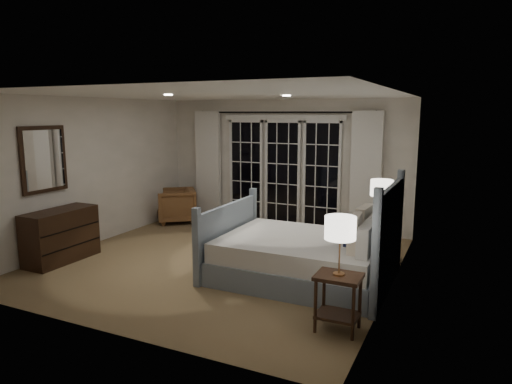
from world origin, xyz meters
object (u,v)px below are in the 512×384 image
at_px(nightstand_left, 338,294).
at_px(nightstand_right, 379,236).
at_px(lamp_right, 382,188).
at_px(lamp_left, 340,228).
at_px(dresser, 61,236).
at_px(bed, 306,255).
at_px(armchair, 176,205).

xyz_separation_m(nightstand_left, nightstand_right, (-0.02, 2.39, 0.02)).
distance_m(nightstand_left, lamp_right, 2.50).
bearing_deg(nightstand_right, lamp_left, -89.62).
relative_size(nightstand_left, dresser, 0.54).
relative_size(lamp_left, lamp_right, 0.97).
bearing_deg(nightstand_left, lamp_left, -26.57).
distance_m(nightstand_right, lamp_right, 0.72).
xyz_separation_m(nightstand_right, dresser, (-4.41, -1.96, -0.02)).
xyz_separation_m(lamp_left, dresser, (-4.43, 0.43, -0.70)).
relative_size(nightstand_right, lamp_right, 1.01).
distance_m(bed, armchair, 4.04).
xyz_separation_m(nightstand_left, dresser, (-4.43, 0.43, 0.00)).
bearing_deg(armchair, bed, 22.61).
xyz_separation_m(bed, dresser, (-3.64, -0.83, 0.06)).
relative_size(lamp_right, dresser, 0.56).
height_order(lamp_right, dresser, lamp_right).
bearing_deg(lamp_left, nightstand_right, 90.38).
bearing_deg(armchair, lamp_right, 40.74).
bearing_deg(nightstand_left, dresser, 174.50).
bearing_deg(bed, nightstand_right, 55.76).
relative_size(lamp_right, armchair, 0.82).
bearing_deg(armchair, lamp_left, 15.07).
relative_size(lamp_left, armchair, 0.80).
bearing_deg(lamp_left, armchair, 142.78).
xyz_separation_m(nightstand_right, lamp_right, (0.00, -0.00, 0.72)).
bearing_deg(nightstand_left, lamp_right, 90.38).
bearing_deg(lamp_left, dresser, 174.50).
bearing_deg(bed, armchair, 150.32).
bearing_deg(nightstand_left, bed, 121.83).
distance_m(nightstand_right, lamp_left, 2.48).
height_order(lamp_left, dresser, lamp_left).
bearing_deg(nightstand_right, nightstand_left, -89.62).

